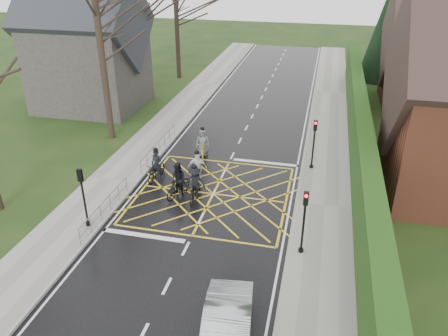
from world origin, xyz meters
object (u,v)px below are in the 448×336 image
at_px(cyclist_back, 178,183).
at_px(car, 226,334).
at_px(cyclist_mid, 194,186).
at_px(cyclist_front, 197,171).
at_px(cyclist_rear, 157,169).
at_px(cyclist_lead, 202,146).

bearing_deg(cyclist_back, car, -43.71).
relative_size(cyclist_back, car, 0.46).
relative_size(cyclist_mid, cyclist_front, 1.03).
distance_m(cyclist_mid, car, 10.07).
distance_m(cyclist_rear, car, 12.83).
bearing_deg(car, cyclist_lead, 101.11).
bearing_deg(cyclist_front, cyclist_back, -119.15).
bearing_deg(cyclist_front, cyclist_rear, 171.79).
distance_m(cyclist_back, cyclist_lead, 5.28).
xyz_separation_m(cyclist_front, cyclist_lead, (-0.71, 3.64, -0.08)).
bearing_deg(cyclist_lead, cyclist_mid, -97.06).
height_order(cyclist_rear, cyclist_mid, cyclist_mid).
bearing_deg(cyclist_mid, cyclist_back, 168.85).
distance_m(cyclist_rear, cyclist_lead, 4.09).
xyz_separation_m(cyclist_front, car, (4.24, -11.02, 0.00)).
bearing_deg(cyclist_front, cyclist_mid, -87.97).
height_order(cyclist_front, cyclist_lead, cyclist_front).
distance_m(cyclist_mid, cyclist_lead, 5.47).
xyz_separation_m(cyclist_back, cyclist_front, (0.58, 1.63, -0.01)).
height_order(cyclist_back, car, cyclist_back).
distance_m(cyclist_front, cyclist_lead, 3.71).
distance_m(cyclist_back, car, 10.55).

